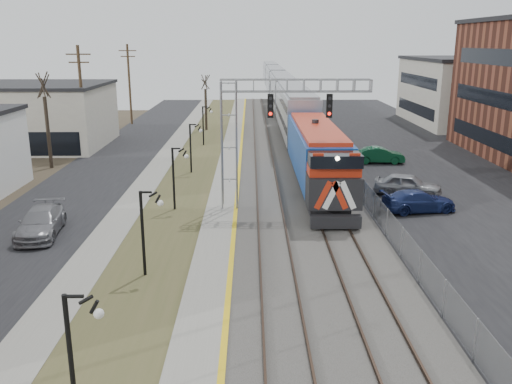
{
  "coord_description": "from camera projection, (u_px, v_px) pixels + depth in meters",
  "views": [
    {
      "loc": [
        0.81,
        -4.75,
        10.27
      ],
      "look_at": [
        1.09,
        22.84,
        2.6
      ],
      "focal_mm": 38.0,
      "sensor_mm": 36.0,
      "label": 1
    }
  ],
  "objects": [
    {
      "name": "sidewalk",
      "position": [
        148.0,
        182.0,
        40.96
      ],
      "size": [
        2.0,
        120.0,
        0.08
      ],
      "primitive_type": "cube",
      "color": "gray",
      "rests_on": "ground"
    },
    {
      "name": "car_lot_f",
      "position": [
        379.0,
        156.0,
        47.18
      ],
      "size": [
        4.29,
        1.66,
        1.39
      ],
      "primitive_type": "imported",
      "rotation": [
        0.0,
        0.0,
        1.53
      ],
      "color": "#0D4527",
      "rests_on": "ground"
    },
    {
      "name": "train",
      "position": [
        281.0,
        91.0,
        83.1
      ],
      "size": [
        3.0,
        108.65,
        5.33
      ],
      "color": "#124097",
      "rests_on": "ground"
    },
    {
      "name": "ballast_bed",
      "position": [
        293.0,
        181.0,
        41.05
      ],
      "size": [
        8.0,
        120.0,
        0.2
      ],
      "primitive_type": "cube",
      "color": "#595651",
      "rests_on": "ground"
    },
    {
      "name": "track_far",
      "position": [
        312.0,
        178.0,
        41.02
      ],
      "size": [
        1.58,
        120.0,
        0.15
      ],
      "color": "#2D2119",
      "rests_on": "ballast_bed"
    },
    {
      "name": "bare_trees",
      "position": [
        85.0,
        138.0,
        43.96
      ],
      "size": [
        12.3,
        42.3,
        5.95
      ],
      "color": "#382D23",
      "rests_on": "ground"
    },
    {
      "name": "street_west",
      "position": [
        88.0,
        182.0,
        40.92
      ],
      "size": [
        7.0,
        120.0,
        0.04
      ],
      "primitive_type": "cube",
      "color": "black",
      "rests_on": "ground"
    },
    {
      "name": "fence",
      "position": [
        348.0,
        172.0,
        40.9
      ],
      "size": [
        0.04,
        120.0,
        1.6
      ],
      "primitive_type": "cube",
      "color": "gray",
      "rests_on": "ground"
    },
    {
      "name": "grass_median",
      "position": [
        187.0,
        182.0,
        40.99
      ],
      "size": [
        4.0,
        120.0,
        0.06
      ],
      "primitive_type": "cube",
      "color": "#454826",
      "rests_on": "ground"
    },
    {
      "name": "car_street_b",
      "position": [
        41.0,
        223.0,
        29.57
      ],
      "size": [
        2.66,
        5.23,
        1.46
      ],
      "primitive_type": "imported",
      "rotation": [
        0.0,
        0.0,
        0.13
      ],
      "color": "slate",
      "rests_on": "ground"
    },
    {
      "name": "signal_gantry",
      "position": [
        257.0,
        122.0,
        32.8
      ],
      "size": [
        9.0,
        1.07,
        8.15
      ],
      "color": "gray",
      "rests_on": "ground"
    },
    {
      "name": "track_near",
      "position": [
        266.0,
        179.0,
        40.98
      ],
      "size": [
        1.58,
        120.0,
        0.15
      ],
      "color": "#2D2119",
      "rests_on": "ballast_bed"
    },
    {
      "name": "parking_lot",
      "position": [
        450.0,
        181.0,
        41.19
      ],
      "size": [
        16.0,
        120.0,
        0.04
      ],
      "primitive_type": "cube",
      "color": "black",
      "rests_on": "ground"
    },
    {
      "name": "car_lot_e",
      "position": [
        408.0,
        185.0,
        37.1
      ],
      "size": [
        4.86,
        3.23,
        1.54
      ],
      "primitive_type": "imported",
      "rotation": [
        0.0,
        0.0,
        1.23
      ],
      "color": "gray",
      "rests_on": "ground"
    },
    {
      "name": "car_lot_d",
      "position": [
        418.0,
        202.0,
        33.69
      ],
      "size": [
        4.91,
        2.67,
        1.35
      ],
      "primitive_type": "imported",
      "rotation": [
        0.0,
        0.0,
        1.75
      ],
      "color": "navy",
      "rests_on": "ground"
    },
    {
      "name": "lampposts",
      "position": [
        144.0,
        232.0,
        24.36
      ],
      "size": [
        0.14,
        62.14,
        4.0
      ],
      "color": "black",
      "rests_on": "ground"
    },
    {
      "name": "platform",
      "position": [
        227.0,
        181.0,
        40.99
      ],
      "size": [
        2.0,
        120.0,
        0.24
      ],
      "primitive_type": "cube",
      "color": "gray",
      "rests_on": "ground"
    },
    {
      "name": "platform_edge",
      "position": [
        238.0,
        179.0,
        40.97
      ],
      "size": [
        0.24,
        120.0,
        0.01
      ],
      "primitive_type": "cube",
      "color": "gold",
      "rests_on": "platform"
    }
  ]
}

